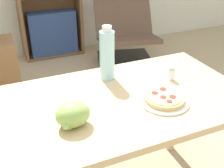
# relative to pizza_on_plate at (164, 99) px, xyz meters

# --- Properties ---
(dining_table) EXTENTS (1.20, 0.71, 0.76)m
(dining_table) POSITION_rel_pizza_on_plate_xyz_m (-0.15, 0.12, -0.13)
(dining_table) COLOR #D1B27F
(dining_table) RESTS_ON ground_plane
(pizza_on_plate) EXTENTS (0.24, 0.24, 0.04)m
(pizza_on_plate) POSITION_rel_pizza_on_plate_xyz_m (0.00, 0.00, 0.00)
(pizza_on_plate) COLOR white
(pizza_on_plate) RESTS_ON dining_table
(grape_bunch) EXTENTS (0.15, 0.12, 0.11)m
(grape_bunch) POSITION_rel_pizza_on_plate_xyz_m (-0.44, -0.00, 0.04)
(grape_bunch) COLOR #93BC5B
(grape_bunch) RESTS_ON dining_table
(drink_bottle) EXTENTS (0.08, 0.08, 0.29)m
(drink_bottle) POSITION_rel_pizza_on_plate_xyz_m (-0.15, 0.33, 0.12)
(drink_bottle) COLOR #A3DBEA
(drink_bottle) RESTS_ON dining_table
(salt_shaker) EXTENTS (0.03, 0.03, 0.07)m
(salt_shaker) POSITION_rel_pizza_on_plate_xyz_m (0.16, 0.18, 0.02)
(salt_shaker) COLOR white
(salt_shaker) RESTS_ON dining_table
(lounge_chair_far) EXTENTS (0.83, 0.91, 0.88)m
(lounge_chair_far) POSITION_rel_pizza_on_plate_xyz_m (0.74, 1.95, -0.49)
(lounge_chair_far) COLOR black
(lounge_chair_far) RESTS_ON ground_plane
(bookshelf) EXTENTS (0.76, 0.27, 1.56)m
(bookshelf) POSITION_rel_pizza_on_plate_xyz_m (0.01, 2.58, -0.06)
(bookshelf) COLOR brown
(bookshelf) RESTS_ON ground_plane
(side_table) EXTENTS (0.34, 0.34, 0.62)m
(side_table) POSITION_rel_pizza_on_plate_xyz_m (-0.70, 1.61, -0.47)
(side_table) COLOR brown
(side_table) RESTS_ON ground_plane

